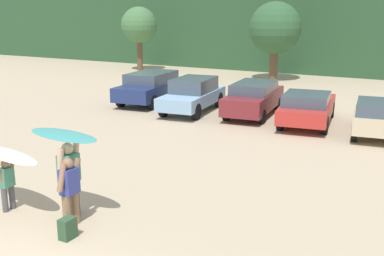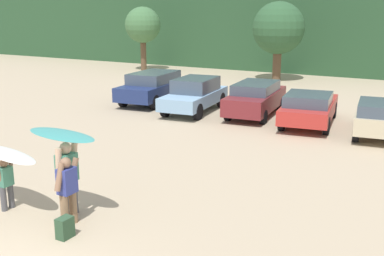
{
  "view_description": "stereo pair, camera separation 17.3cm",
  "coord_description": "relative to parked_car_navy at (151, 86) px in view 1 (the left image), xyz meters",
  "views": [
    {
      "loc": [
        6.43,
        -4.43,
        4.58
      ],
      "look_at": [
        -0.37,
        7.76,
        1.04
      ],
      "focal_mm": 43.45,
      "sensor_mm": 36.0,
      "label": 1
    },
    {
      "loc": [
        6.58,
        -4.34,
        4.58
      ],
      "look_at": [
        -0.37,
        7.76,
        1.04
      ],
      "focal_mm": 43.45,
      "sensor_mm": 36.0,
      "label": 2
    }
  ],
  "objects": [
    {
      "name": "parked_car_champagne",
      "position": [
        11.12,
        -1.23,
        -0.08
      ],
      "size": [
        2.36,
        4.23,
        1.4
      ],
      "rotation": [
        0.0,
        0.0,
        1.71
      ],
      "color": "beige",
      "rests_on": "ground_plane"
    },
    {
      "name": "person_companion",
      "position": [
        6.34,
        -12.54,
        0.03
      ],
      "size": [
        0.29,
        0.75,
        1.55
      ],
      "rotation": [
        0.0,
        0.0,
        3.17
      ],
      "color": "#8C6B4C",
      "rests_on": "ground_plane"
    },
    {
      "name": "hillside_ridge",
      "position": [
        6.78,
        20.29,
        2.27
      ],
      "size": [
        108.0,
        12.0,
        6.22
      ],
      "primitive_type": "cube",
      "color": "#284C2D",
      "rests_on": "ground_plane"
    },
    {
      "name": "surfboard_teal",
      "position": [
        5.89,
        -12.18,
        1.06
      ],
      "size": [
        2.04,
        0.7,
        0.15
      ],
      "rotation": [
        0.0,
        0.0,
        3.08
      ],
      "color": "teal"
    },
    {
      "name": "parked_car_maroon",
      "position": [
        5.64,
        -0.17,
        -0.05
      ],
      "size": [
        2.24,
        4.81,
        1.48
      ],
      "rotation": [
        0.0,
        0.0,
        1.69
      ],
      "color": "maroon",
      "rests_on": "ground_plane"
    },
    {
      "name": "parked_car_red",
      "position": [
        8.23,
        -0.75,
        -0.11
      ],
      "size": [
        2.55,
        4.87,
        1.36
      ],
      "rotation": [
        0.0,
        0.0,
        1.72
      ],
      "color": "#B72D28",
      "rests_on": "ground_plane"
    },
    {
      "name": "backpack_dropped",
      "position": [
        6.7,
        -13.03,
        -0.62
      ],
      "size": [
        0.24,
        0.34,
        0.45
      ],
      "color": "#2D4C33",
      "rests_on": "ground_plane"
    },
    {
      "name": "surfboard_white",
      "position": [
        4.56,
        -12.6,
        0.51
      ],
      "size": [
        2.34,
        1.07,
        0.08
      ],
      "rotation": [
        0.0,
        0.0,
        2.94
      ],
      "color": "white"
    },
    {
      "name": "parked_car_sky_blue",
      "position": [
        2.9,
        -0.87,
        -0.02
      ],
      "size": [
        2.26,
        4.68,
        1.56
      ],
      "rotation": [
        0.0,
        0.0,
        1.69
      ],
      "color": "#84ADD1",
      "rests_on": "ground_plane"
    },
    {
      "name": "tree_far_right",
      "position": [
        -8.25,
        10.61,
        2.62
      ],
      "size": [
        2.77,
        2.77,
        4.89
      ],
      "color": "brown",
      "rests_on": "ground_plane"
    },
    {
      "name": "parked_car_navy",
      "position": [
        0.0,
        0.0,
        0.0
      ],
      "size": [
        2.45,
        4.97,
        1.56
      ],
      "rotation": [
        0.0,
        0.0,
        1.69
      ],
      "color": "navy",
      "rests_on": "ground_plane"
    },
    {
      "name": "person_child",
      "position": [
        4.48,
        -12.65,
        -0.15
      ],
      "size": [
        0.24,
        0.56,
        1.24
      ],
      "rotation": [
        0.0,
        0.0,
        3.17
      ],
      "color": "#4C4C51",
      "rests_on": "ground_plane"
    },
    {
      "name": "tree_right",
      "position": [
        2.76,
        10.51,
        2.59
      ],
      "size": [
        3.43,
        3.43,
        5.19
      ],
      "color": "brown",
      "rests_on": "ground_plane"
    },
    {
      "name": "person_adult",
      "position": [
        6.0,
        -12.18,
        0.14
      ],
      "size": [
        0.33,
        0.7,
        1.75
      ],
      "rotation": [
        0.0,
        0.0,
        3.17
      ],
      "color": "#4C4C51",
      "rests_on": "ground_plane"
    }
  ]
}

